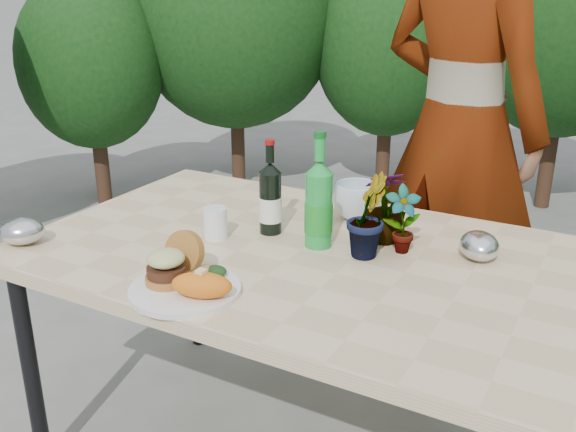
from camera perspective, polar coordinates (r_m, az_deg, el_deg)
The scene contains 17 objects.
patio_table at distance 1.88m, azimuth 1.19°, elevation -4.61°, with size 1.60×1.00×0.75m.
shrub_hedge at distance 3.25m, azimuth 18.51°, elevation 13.26°, with size 6.91×5.12×2.12m.
dinner_plate at distance 1.63m, azimuth -9.14°, elevation -6.50°, with size 0.28×0.28×0.01m, color white.
burger_stack at distance 1.65m, azimuth -10.35°, elevation -4.15°, with size 0.11×0.16×0.11m.
sweet_potato at distance 1.56m, azimuth -7.67°, elevation -6.11°, with size 0.15×0.08×0.06m, color orange.
grilled_veg at distance 1.68m, azimuth -6.77°, elevation -4.79°, with size 0.08×0.05×0.03m.
wine_bottle at distance 1.94m, azimuth -1.58°, elevation 1.49°, with size 0.07×0.07×0.29m.
sparkling_water at distance 1.84m, azimuth 2.75°, elevation 0.95°, with size 0.08×0.08×0.34m.
plastic_cup at distance 1.93m, azimuth -6.47°, elevation -0.63°, with size 0.07×0.07×0.10m, color white.
seedling_left at distance 1.83m, azimuth 10.14°, elevation -0.35°, with size 0.10×0.07×0.20m, color #21501B.
seedling_mid at distance 1.79m, azimuth 7.02°, elevation 0.04°, with size 0.13×0.10×0.24m, color #266021.
seedling_right at distance 1.90m, azimuth 8.68°, elevation 0.88°, with size 0.12×0.12×0.22m, color #29581E.
blue_bowl at distance 2.08m, azimuth 6.14°, elevation 1.31°, with size 0.15×0.15×0.12m, color silver.
foil_packet_left at distance 2.04m, azimuth -22.59°, elevation -1.27°, with size 0.13×0.11×0.08m, color #BBBCC2.
foil_packet_right at distance 1.86m, azimuth 16.63°, elevation -2.55°, with size 0.13×0.11×0.08m, color silver.
person at distance 2.51m, azimuth 14.95°, elevation 7.64°, with size 0.70×0.46×1.92m, color #A76B53.
terracotta_pot at distance 4.41m, azimuth -6.28°, elevation 1.64°, with size 0.17×0.17×0.14m.
Camera 1 is at (0.79, -1.51, 1.49)m, focal length 40.00 mm.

